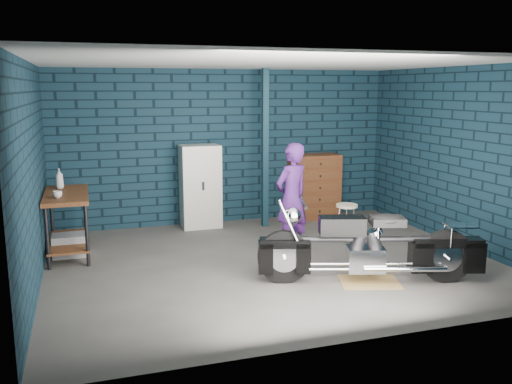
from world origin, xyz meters
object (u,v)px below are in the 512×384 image
(tool_chest, at_px, (314,187))
(motorcycle, at_px, (371,242))
(storage_bin, at_px, (71,245))
(person, at_px, (292,198))
(shop_stool, at_px, (346,223))
(workbench, at_px, (68,224))
(locker, at_px, (200,186))

(tool_chest, bearing_deg, motorcycle, -102.12)
(storage_bin, distance_m, tool_chest, 4.42)
(person, relative_size, tool_chest, 1.36)
(shop_stool, bearing_deg, workbench, 171.00)
(shop_stool, bearing_deg, person, -169.86)
(storage_bin, xyz_separation_m, shop_stool, (4.08, -0.59, 0.15))
(storage_bin, bearing_deg, motorcycle, -32.64)
(motorcycle, bearing_deg, shop_stool, 89.56)
(workbench, xyz_separation_m, motorcycle, (3.57, -2.33, 0.07))
(workbench, xyz_separation_m, shop_stool, (4.10, -0.65, -0.15))
(motorcycle, xyz_separation_m, person, (-0.46, 1.51, 0.28))
(storage_bin, distance_m, locker, 2.44)
(workbench, relative_size, motorcycle, 0.59)
(locker, bearing_deg, shop_stool, -40.29)
(workbench, relative_size, locker, 0.98)
(motorcycle, distance_m, locker, 3.63)
(locker, bearing_deg, storage_bin, -153.52)
(motorcycle, height_order, locker, locker)
(workbench, distance_m, shop_stool, 4.16)
(motorcycle, height_order, shop_stool, motorcycle)
(motorcycle, relative_size, person, 1.47)
(locker, bearing_deg, motorcycle, -66.93)
(storage_bin, relative_size, shop_stool, 0.83)
(motorcycle, bearing_deg, storage_bin, 164.41)
(person, height_order, shop_stool, person)
(tool_chest, bearing_deg, shop_stool, -96.43)
(motorcycle, relative_size, shop_stool, 3.90)
(motorcycle, bearing_deg, workbench, 163.90)
(workbench, height_order, locker, locker)
(storage_bin, relative_size, tool_chest, 0.43)
(storage_bin, height_order, locker, locker)
(motorcycle, relative_size, locker, 1.66)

